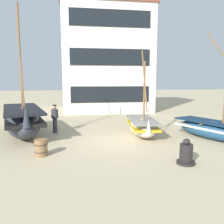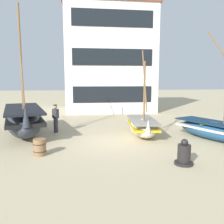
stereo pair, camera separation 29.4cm
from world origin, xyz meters
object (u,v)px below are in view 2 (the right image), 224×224
(fishing_boat_far_right, at_px, (142,126))
(capstan_winch, at_px, (184,154))
(fishing_boat_centre_large, at_px, (24,120))
(fishing_boat_near_left, at_px, (215,130))
(wooden_barrel, at_px, (40,147))
(harbor_building_main, at_px, (109,60))
(fisherman_by_hull, at_px, (56,119))

(fishing_boat_far_right, distance_m, capstan_winch, 4.65)
(fishing_boat_centre_large, relative_size, fishing_boat_far_right, 1.47)
(fishing_boat_far_right, bearing_deg, capstan_winch, -85.24)
(fishing_boat_near_left, bearing_deg, wooden_barrel, -170.26)
(capstan_winch, bearing_deg, harbor_building_main, 93.59)
(fishing_boat_centre_large, xyz_separation_m, fishing_boat_far_right, (6.70, -0.96, -0.34))
(fishing_boat_near_left, height_order, wooden_barrel, fishing_boat_near_left)
(harbor_building_main, bearing_deg, wooden_barrel, -107.54)
(capstan_winch, distance_m, wooden_barrel, 5.80)
(fishing_boat_near_left, relative_size, capstan_winch, 5.84)
(fishing_boat_near_left, relative_size, fisherman_by_hull, 3.40)
(fisherman_by_hull, height_order, capstan_winch, fisherman_by_hull)
(fishing_boat_near_left, bearing_deg, harbor_building_main, 107.97)
(fishing_boat_far_right, relative_size, capstan_winch, 4.87)
(fishing_boat_centre_large, relative_size, harbor_building_main, 0.68)
(capstan_winch, height_order, wooden_barrel, capstan_winch)
(fishing_boat_far_right, xyz_separation_m, fisherman_by_hull, (-4.96, 1.38, 0.31))
(wooden_barrel, bearing_deg, fishing_boat_near_left, 9.74)
(fisherman_by_hull, xyz_separation_m, harbor_building_main, (4.34, 10.05, 4.31))
(fishing_boat_centre_large, relative_size, capstan_winch, 7.17)
(fisherman_by_hull, bearing_deg, wooden_barrel, -92.48)
(capstan_winch, bearing_deg, fishing_boat_near_left, 45.85)
(capstan_winch, xyz_separation_m, harbor_building_main, (-1.01, 16.07, 4.76))
(wooden_barrel, bearing_deg, harbor_building_main, 72.46)
(fishing_boat_far_right, bearing_deg, harbor_building_main, 93.11)
(fishing_boat_centre_large, height_order, wooden_barrel, fishing_boat_centre_large)
(fisherman_by_hull, xyz_separation_m, wooden_barrel, (-0.18, -4.26, -0.48))
(fishing_boat_near_left, height_order, fishing_boat_far_right, fishing_boat_near_left)
(fishing_boat_far_right, distance_m, fisherman_by_hull, 5.16)
(capstan_winch, bearing_deg, fishing_boat_far_right, 94.76)
(wooden_barrel, height_order, harbor_building_main, harbor_building_main)
(fisherman_by_hull, height_order, harbor_building_main, harbor_building_main)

